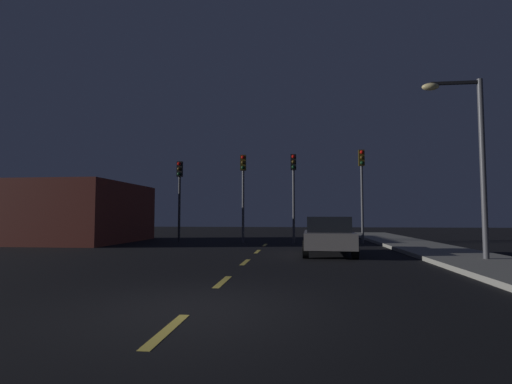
# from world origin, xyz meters

# --- Properties ---
(ground_plane) EXTENTS (80.00, 80.00, 0.00)m
(ground_plane) POSITION_xyz_m (0.00, 7.00, 0.00)
(ground_plane) COLOR black
(sidewalk_curb_right) EXTENTS (3.00, 40.00, 0.15)m
(sidewalk_curb_right) POSITION_xyz_m (7.50, 7.00, 0.07)
(sidewalk_curb_right) COLOR gray
(sidewalk_curb_right) RESTS_ON ground_plane
(lane_stripe_nearest) EXTENTS (0.16, 1.60, 0.01)m
(lane_stripe_nearest) POSITION_xyz_m (0.00, -1.20, 0.00)
(lane_stripe_nearest) COLOR #EACC4C
(lane_stripe_nearest) RESTS_ON ground_plane
(lane_stripe_second) EXTENTS (0.16, 1.60, 0.01)m
(lane_stripe_second) POSITION_xyz_m (0.00, 2.60, 0.00)
(lane_stripe_second) COLOR #EACC4C
(lane_stripe_second) RESTS_ON ground_plane
(lane_stripe_third) EXTENTS (0.16, 1.60, 0.01)m
(lane_stripe_third) POSITION_xyz_m (0.00, 6.40, 0.00)
(lane_stripe_third) COLOR #EACC4C
(lane_stripe_third) RESTS_ON ground_plane
(lane_stripe_fourth) EXTENTS (0.16, 1.60, 0.01)m
(lane_stripe_fourth) POSITION_xyz_m (0.00, 10.20, 0.00)
(lane_stripe_fourth) COLOR #EACC4C
(lane_stripe_fourth) RESTS_ON ground_plane
(lane_stripe_fifth) EXTENTS (0.16, 1.60, 0.01)m
(lane_stripe_fifth) POSITION_xyz_m (0.00, 14.00, 0.00)
(lane_stripe_fifth) COLOR #EACC4C
(lane_stripe_fifth) RESTS_ON ground_plane
(traffic_signal_far_left) EXTENTS (0.32, 0.38, 4.76)m
(traffic_signal_far_left) POSITION_xyz_m (-5.21, 15.58, 3.34)
(traffic_signal_far_left) COLOR #2D2D30
(traffic_signal_far_left) RESTS_ON ground_plane
(traffic_signal_center_left) EXTENTS (0.32, 0.38, 5.08)m
(traffic_signal_center_left) POSITION_xyz_m (-1.41, 15.58, 3.55)
(traffic_signal_center_left) COLOR #4C4C51
(traffic_signal_center_left) RESTS_ON ground_plane
(traffic_signal_center_right) EXTENTS (0.32, 0.38, 5.07)m
(traffic_signal_center_right) POSITION_xyz_m (1.51, 15.58, 3.54)
(traffic_signal_center_right) COLOR #4C4C51
(traffic_signal_center_right) RESTS_ON ground_plane
(traffic_signal_far_right) EXTENTS (0.32, 0.38, 5.25)m
(traffic_signal_far_right) POSITION_xyz_m (5.32, 15.59, 3.66)
(traffic_signal_far_right) COLOR #4C4C51
(traffic_signal_far_right) RESTS_ON ground_plane
(car_stopped_ahead) EXTENTS (2.07, 4.03, 1.50)m
(car_stopped_ahead) POSITION_xyz_m (2.93, 9.12, 0.76)
(car_stopped_ahead) COLOR gray
(car_stopped_ahead) RESTS_ON ground_plane
(street_lamp_right) EXTENTS (1.95, 0.36, 6.08)m
(street_lamp_right) POSITION_xyz_m (7.46, 6.93, 3.75)
(street_lamp_right) COLOR #4C4C51
(street_lamp_right) RESTS_ON ground_plane
(storefront_left) EXTENTS (5.55, 7.71, 3.44)m
(storefront_left) POSITION_xyz_m (-10.77, 15.07, 1.72)
(storefront_left) COLOR maroon
(storefront_left) RESTS_ON ground_plane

